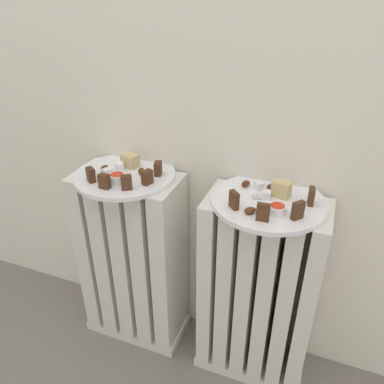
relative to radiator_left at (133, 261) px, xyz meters
name	(u,v)px	position (x,y,z in m)	size (l,w,h in m)	color
radiator_left	(133,261)	(0.00, 0.00, 0.00)	(0.32, 0.17, 0.59)	silver
radiator_right	(257,293)	(0.40, 0.00, 0.00)	(0.32, 0.17, 0.59)	silver
plate_left	(125,175)	(0.00, 0.00, 0.31)	(0.28, 0.28, 0.01)	white
plate_right	(268,201)	(0.40, 0.00, 0.31)	(0.28, 0.28, 0.01)	white
dark_cake_slice_left_0	(91,175)	(-0.06, -0.08, 0.33)	(0.03, 0.02, 0.04)	#472B19
dark_cake_slice_left_1	(104,181)	(0.00, -0.09, 0.33)	(0.03, 0.02, 0.04)	#472B19
dark_cake_slice_left_2	(126,182)	(0.05, -0.08, 0.33)	(0.03, 0.02, 0.04)	#472B19
dark_cake_slice_left_3	(147,177)	(0.09, -0.03, 0.33)	(0.03, 0.02, 0.04)	#472B19
dark_cake_slice_left_4	(158,169)	(0.09, 0.02, 0.33)	(0.03, 0.02, 0.04)	#472B19
marble_cake_slice_left_0	(130,161)	(-0.01, 0.04, 0.33)	(0.05, 0.03, 0.04)	tan
turkish_delight_left_0	(108,173)	(-0.03, -0.04, 0.32)	(0.02, 0.02, 0.02)	white
turkish_delight_left_1	(119,167)	(-0.02, 0.01, 0.32)	(0.02, 0.02, 0.02)	white
medjool_date_left_0	(141,171)	(0.05, 0.01, 0.32)	(0.03, 0.02, 0.02)	#4C2814
medjool_date_left_1	(91,171)	(-0.08, -0.04, 0.32)	(0.02, 0.01, 0.02)	#4C2814
medjool_date_left_2	(105,168)	(-0.06, -0.01, 0.32)	(0.02, 0.02, 0.02)	#4C2814
jam_bowl_left	(117,178)	(0.01, -0.06, 0.33)	(0.04, 0.04, 0.02)	white
dark_cake_slice_right_0	(234,200)	(0.33, -0.07, 0.33)	(0.03, 0.01, 0.04)	#472B19
dark_cake_slice_right_1	(263,212)	(0.41, -0.10, 0.33)	(0.03, 0.01, 0.04)	#472B19
dark_cake_slice_right_2	(298,210)	(0.48, -0.06, 0.33)	(0.03, 0.01, 0.04)	#472B19
dark_cake_slice_right_3	(311,196)	(0.50, 0.01, 0.33)	(0.03, 0.01, 0.04)	#472B19
marble_cake_slice_right_0	(281,189)	(0.43, 0.03, 0.33)	(0.04, 0.03, 0.04)	tan
turkish_delight_right_0	(259,186)	(0.37, 0.04, 0.32)	(0.02, 0.02, 0.02)	white
turkish_delight_right_1	(266,195)	(0.39, 0.00, 0.32)	(0.02, 0.02, 0.02)	white
medjool_date_right_0	(246,184)	(0.33, 0.04, 0.32)	(0.03, 0.02, 0.02)	#4C2814
medjool_date_right_1	(272,187)	(0.40, 0.05, 0.32)	(0.03, 0.02, 0.02)	#4C2814
medjool_date_right_2	(250,211)	(0.37, -0.08, 0.32)	(0.03, 0.02, 0.02)	#4C2814
jam_bowl_right	(277,209)	(0.43, -0.05, 0.32)	(0.04, 0.04, 0.02)	white
fork	(259,203)	(0.38, -0.03, 0.31)	(0.06, 0.09, 0.00)	#B7B7BC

